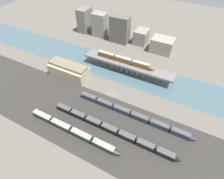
{
  "coord_description": "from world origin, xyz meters",
  "views": [
    {
      "loc": [
        36.75,
        -70.28,
        80.98
      ],
      "look_at": [
        0.0,
        0.57,
        3.01
      ],
      "focal_mm": 28.0,
      "sensor_mm": 36.0,
      "label": 1
    }
  ],
  "objects_px": {
    "train_yard_near": "(73,131)",
    "warehouse_building": "(69,70)",
    "train_yard_mid": "(112,130)",
    "train_yard_far": "(133,114)",
    "train_on_bridge": "(125,60)"
  },
  "relations": [
    {
      "from": "train_yard_near",
      "to": "warehouse_building",
      "type": "bearing_deg",
      "value": 129.46
    },
    {
      "from": "train_yard_mid",
      "to": "train_yard_far",
      "type": "xyz_separation_m",
      "value": [
        5.95,
        14.33,
        0.04
      ]
    },
    {
      "from": "train_yard_near",
      "to": "train_yard_mid",
      "type": "relative_size",
      "value": 0.77
    },
    {
      "from": "warehouse_building",
      "to": "train_yard_far",
      "type": "bearing_deg",
      "value": -13.56
    },
    {
      "from": "train_on_bridge",
      "to": "warehouse_building",
      "type": "height_order",
      "value": "train_on_bridge"
    },
    {
      "from": "train_on_bridge",
      "to": "train_yard_mid",
      "type": "bearing_deg",
      "value": -72.69
    },
    {
      "from": "train_yard_mid",
      "to": "warehouse_building",
      "type": "bearing_deg",
      "value": 150.35
    },
    {
      "from": "train_yard_near",
      "to": "train_yard_far",
      "type": "bearing_deg",
      "value": 46.55
    },
    {
      "from": "train_yard_far",
      "to": "warehouse_building",
      "type": "bearing_deg",
      "value": 166.44
    },
    {
      "from": "train_on_bridge",
      "to": "train_yard_mid",
      "type": "height_order",
      "value": "train_on_bridge"
    },
    {
      "from": "train_yard_far",
      "to": "warehouse_building",
      "type": "height_order",
      "value": "warehouse_building"
    },
    {
      "from": "train_yard_mid",
      "to": "train_yard_far",
      "type": "bearing_deg",
      "value": 67.43
    },
    {
      "from": "train_yard_near",
      "to": "train_yard_mid",
      "type": "distance_m",
      "value": 19.97
    },
    {
      "from": "train_yard_mid",
      "to": "warehouse_building",
      "type": "distance_m",
      "value": 55.4
    },
    {
      "from": "train_yard_far",
      "to": "train_on_bridge",
      "type": "bearing_deg",
      "value": 121.0
    }
  ]
}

